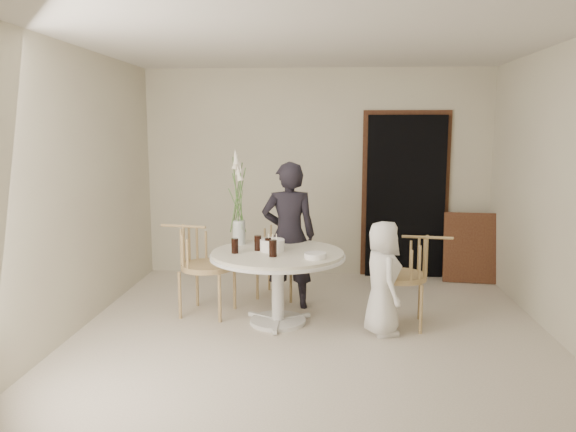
# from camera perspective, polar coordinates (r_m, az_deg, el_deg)

# --- Properties ---
(ground) EXTENTS (4.50, 4.50, 0.00)m
(ground) POSITION_cam_1_polar(r_m,az_deg,el_deg) (5.47, 2.47, -11.75)
(ground) COLOR beige
(ground) RESTS_ON ground
(room_shell) EXTENTS (4.50, 4.50, 4.50)m
(room_shell) POSITION_cam_1_polar(r_m,az_deg,el_deg) (5.13, 2.59, 5.45)
(room_shell) COLOR silver
(room_shell) RESTS_ON ground
(doorway) EXTENTS (1.00, 0.10, 2.10)m
(doorway) POSITION_cam_1_polar(r_m,az_deg,el_deg) (7.43, 11.84, 1.90)
(doorway) COLOR black
(doorway) RESTS_ON ground
(door_trim) EXTENTS (1.12, 0.03, 2.22)m
(door_trim) POSITION_cam_1_polar(r_m,az_deg,el_deg) (7.47, 11.81, 2.40)
(door_trim) COLOR brown
(door_trim) RESTS_ON ground
(table) EXTENTS (1.33, 1.33, 0.73)m
(table) POSITION_cam_1_polar(r_m,az_deg,el_deg) (5.54, -1.05, -4.79)
(table) COLOR silver
(table) RESTS_ON ground
(picture_frame) EXTENTS (0.68, 0.27, 0.88)m
(picture_frame) POSITION_cam_1_polar(r_m,az_deg,el_deg) (7.45, 18.05, -3.08)
(picture_frame) COLOR brown
(picture_frame) RESTS_ON ground
(chair_far) EXTENTS (0.56, 0.59, 0.87)m
(chair_far) POSITION_cam_1_polar(r_m,az_deg,el_deg) (6.57, -0.53, -3.12)
(chair_far) COLOR tan
(chair_far) RESTS_ON ground
(chair_right) EXTENTS (0.59, 0.55, 0.91)m
(chair_right) POSITION_cam_1_polar(r_m,az_deg,el_deg) (5.61, 12.59, -5.10)
(chair_right) COLOR tan
(chair_right) RESTS_ON ground
(chair_left) EXTENTS (0.62, 0.58, 0.94)m
(chair_left) POSITION_cam_1_polar(r_m,az_deg,el_deg) (5.94, -9.40, -4.05)
(chair_left) COLOR tan
(chair_left) RESTS_ON ground
(girl) EXTENTS (0.61, 0.44, 1.58)m
(girl) POSITION_cam_1_polar(r_m,az_deg,el_deg) (6.02, 0.08, -1.99)
(girl) COLOR black
(girl) RESTS_ON ground
(boy) EXTENTS (0.45, 0.59, 1.08)m
(boy) POSITION_cam_1_polar(r_m,az_deg,el_deg) (5.36, 9.59, -6.24)
(boy) COLOR white
(boy) RESTS_ON ground
(birthday_cake) EXTENTS (0.24, 0.24, 0.17)m
(birthday_cake) POSITION_cam_1_polar(r_m,az_deg,el_deg) (5.54, -1.61, -2.97)
(birthday_cake) COLOR white
(birthday_cake) RESTS_ON table
(cola_tumbler_a) EXTENTS (0.08, 0.08, 0.14)m
(cola_tumbler_a) POSITION_cam_1_polar(r_m,az_deg,el_deg) (5.49, -2.04, -2.97)
(cola_tumbler_a) COLOR black
(cola_tumbler_a) RESTS_ON table
(cola_tumbler_b) EXTENTS (0.09, 0.09, 0.16)m
(cola_tumbler_b) POSITION_cam_1_polar(r_m,az_deg,el_deg) (5.29, -1.54, -3.30)
(cola_tumbler_b) COLOR black
(cola_tumbler_b) RESTS_ON table
(cola_tumbler_c) EXTENTS (0.07, 0.07, 0.15)m
(cola_tumbler_c) POSITION_cam_1_polar(r_m,az_deg,el_deg) (5.46, -5.42, -3.04)
(cola_tumbler_c) COLOR black
(cola_tumbler_c) RESTS_ON table
(cola_tumbler_d) EXTENTS (0.08, 0.08, 0.15)m
(cola_tumbler_d) POSITION_cam_1_polar(r_m,az_deg,el_deg) (5.57, -3.08, -2.76)
(cola_tumbler_d) COLOR black
(cola_tumbler_d) RESTS_ON table
(plate_stack) EXTENTS (0.23, 0.23, 0.05)m
(plate_stack) POSITION_cam_1_polar(r_m,az_deg,el_deg) (5.24, 2.77, -4.04)
(plate_stack) COLOR white
(plate_stack) RESTS_ON table
(flower_vase) EXTENTS (0.13, 0.13, 0.99)m
(flower_vase) POSITION_cam_1_polar(r_m,az_deg,el_deg) (5.83, -5.05, 1.12)
(flower_vase) COLOR silver
(flower_vase) RESTS_ON table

